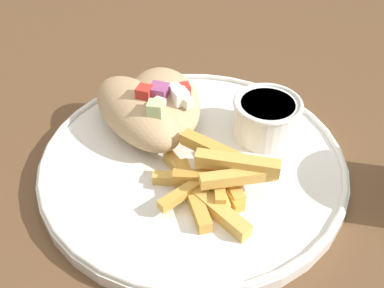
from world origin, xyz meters
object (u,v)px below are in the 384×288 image
pita_sandwich_far (163,103)px  sauce_ramekin (266,116)px  pita_sandwich_near (138,112)px  fries_pile (212,180)px  plate (192,162)px

pita_sandwich_far → sauce_ramekin: size_ratio=2.06×
pita_sandwich_near → pita_sandwich_far: pita_sandwich_near is taller
pita_sandwich_far → fries_pile: 0.12m
pita_sandwich_near → pita_sandwich_far: bearing=87.0°
fries_pile → sauce_ramekin: (-0.03, 0.10, 0.01)m
sauce_ramekin → fries_pile: bearing=-73.5°
plate → pita_sandwich_near: size_ratio=2.22×
pita_sandwich_far → plate: bearing=17.3°
fries_pile → sauce_ramekin: bearing=106.5°
plate → fries_pile: (0.05, -0.01, 0.02)m
plate → pita_sandwich_far: pita_sandwich_far is taller
pita_sandwich_far → pita_sandwich_near: bearing=-67.2°
fries_pile → pita_sandwich_near: bearing=-177.9°
pita_sandwich_near → pita_sandwich_far: 0.03m
plate → sauce_ramekin: 0.09m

